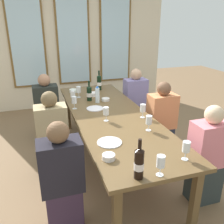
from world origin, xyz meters
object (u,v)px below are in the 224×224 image
Objects in this scene: wine_glass_0 at (186,147)px; wine_glass_6 at (143,108)px; tasting_bowl_3 at (73,91)px; seated_person_4 at (53,137)px; dining_table at (110,118)px; wine_glass_2 at (79,90)px; tasting_bowl_0 at (106,99)px; seated_person_2 at (47,110)px; white_plate_0 at (109,142)px; wine_bottle_2 at (139,163)px; wine_bottle_1 at (99,82)px; seated_person_1 at (207,158)px; wine_glass_1 at (149,120)px; tasting_bowl_1 at (93,94)px; wine_glass_3 at (106,111)px; wine_bottle_0 at (89,93)px; white_plate_1 at (95,108)px; tasting_bowl_2 at (109,157)px; wine_glass_5 at (161,162)px; water_bottle at (97,95)px; seated_person_5 at (161,122)px; seated_person_0 at (62,181)px; seated_person_3 at (135,102)px; wine_glass_7 at (74,100)px.

wine_glass_0 is 1.00× the size of wine_glass_6.
seated_person_4 is (-0.46, -1.13, -0.24)m from tasting_bowl_3.
dining_table is 16.58× the size of wine_glass_2.
seated_person_2 is (-0.85, 0.45, -0.23)m from tasting_bowl_0.
white_plate_0 is 0.74× the size of wine_bottle_2.
wine_bottle_1 is 0.47m from tasting_bowl_3.
wine_glass_1 is at bearing 141.78° from seated_person_1.
wine_glass_3 is (-0.09, -1.05, 0.10)m from tasting_bowl_1.
wine_bottle_0 is 0.79m from seated_person_2.
wine_bottle_0 is 0.60m from wine_bottle_1.
white_plate_1 is 1.33× the size of wine_glass_0.
wine_bottle_1 is at bearing 60.69° from wine_bottle_0.
wine_glass_0 reaches higher than white_plate_0.
tasting_bowl_2 is 1.14m from seated_person_4.
wine_glass_2 is (0.04, -0.30, 0.09)m from tasting_bowl_3.
wine_glass_5 is at bearing -156.87° from wine_glass_0.
tasting_bowl_2 is at bearing -98.89° from white_plate_1.
white_plate_1 is 1.29m from tasting_bowl_2.
white_plate_1 is 0.60m from wine_glass_2.
water_bottle is 0.22× the size of seated_person_1.
tasting_bowl_0 is (0.30, 1.89, -0.11)m from wine_bottle_2.
tasting_bowl_2 is 0.10× the size of seated_person_5.
seated_person_1 is at bearing -66.85° from tasting_bowl_0.
seated_person_0 reaches higher than wine_glass_0.
wine_bottle_0 reaches higher than white_plate_0.
dining_table is 16.58× the size of wine_glass_5.
wine_glass_5 is 2.46m from seated_person_3.
seated_person_0 is (-0.91, -2.07, -0.34)m from wine_bottle_1.
wine_bottle_2 is at bearing -76.79° from seated_person_2.
white_plate_1 reaches higher than dining_table.
seated_person_4 is at bearing 123.99° from white_plate_0.
tasting_bowl_3 is at bearing 81.77° from wine_glass_7.
wine_glass_1 is (0.09, -1.75, -0.01)m from wine_bottle_1.
wine_glass_7 is at bearing -98.23° from tasting_bowl_3.
wine_bottle_2 reaches higher than white_plate_1.
seated_person_5 is (0.59, -1.15, -0.34)m from wine_bottle_1.
wine_bottle_2 reaches higher than wine_glass_7.
wine_glass_5 is (0.22, -0.63, 0.11)m from white_plate_0.
wine_glass_1 is at bearing -130.24° from seated_person_5.
dining_table is at bearing 145.07° from wine_glass_6.
white_plate_0 is 0.22× the size of seated_person_2.
wine_glass_5 is 0.93m from seated_person_1.
seated_person_3 is (0.46, 2.17, -0.34)m from wine_glass_0.
white_plate_1 is 1.33× the size of wine_glass_2.
water_bottle is at bearing -92.44° from tasting_bowl_1.
white_plate_0 is at bearing -104.95° from tasting_bowl_0.
water_bottle is 0.92m from seated_person_2.
white_plate_0 is 2.16× the size of tasting_bowl_2.
wine_bottle_2 is at bearing -88.61° from wine_glass_2.
wine_glass_7 is 0.16× the size of seated_person_1.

